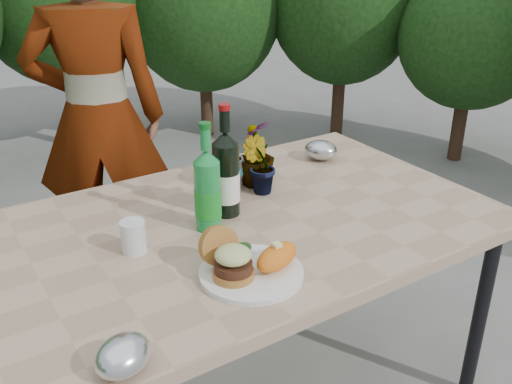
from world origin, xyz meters
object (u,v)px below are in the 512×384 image
dinner_plate (251,273)px  wine_bottle (226,175)px  person (98,119)px  patio_table (243,236)px

dinner_plate → wine_bottle: wine_bottle is taller
dinner_plate → person: size_ratio=0.17×
person → wine_bottle: bearing=117.9°
wine_bottle → person: (-0.09, 0.98, -0.06)m
wine_bottle → person: size_ratio=0.22×
dinner_plate → person: bearing=88.5°
patio_table → person: (-0.11, 1.04, 0.13)m
dinner_plate → person: (0.04, 1.33, 0.07)m
person → patio_table: bearing=118.4°
wine_bottle → person: person is taller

